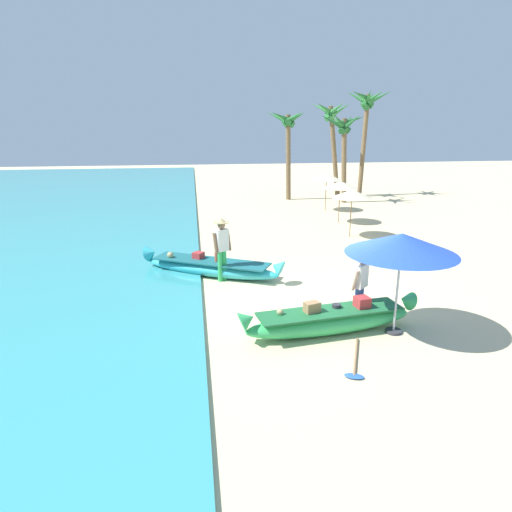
{
  "coord_description": "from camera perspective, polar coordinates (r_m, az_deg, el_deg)",
  "views": [
    {
      "loc": [
        -3.11,
        -10.27,
        4.49
      ],
      "look_at": [
        -1.45,
        1.7,
        0.9
      ],
      "focal_mm": 31.87,
      "sensor_mm": 36.0,
      "label": 1
    }
  ],
  "objects": [
    {
      "name": "person_vendor_hatted",
      "position": [
        13.07,
        -4.32,
        1.41
      ],
      "size": [
        0.58,
        0.46,
        1.88
      ],
      "color": "green",
      "rests_on": "ground"
    },
    {
      "name": "person_tourist_customer",
      "position": [
        10.66,
        12.92,
        -3.45
      ],
      "size": [
        0.54,
        0.51,
        1.63
      ],
      "color": "#3D5BA8",
      "rests_on": "ground"
    },
    {
      "name": "ground_plane",
      "position": [
        11.63,
        8.32,
        -6.34
      ],
      "size": [
        80.0,
        80.0,
        0.0
      ],
      "primitive_type": "plane",
      "color": "beige"
    },
    {
      "name": "boat_green_foreground",
      "position": [
        10.19,
        9.31,
        -7.95
      ],
      "size": [
        4.19,
        1.27,
        0.81
      ],
      "color": "#38B760",
      "rests_on": "ground"
    },
    {
      "name": "parasol_row_1",
      "position": [
        21.07,
        10.52,
        8.79
      ],
      "size": [
        1.6,
        1.6,
        1.91
      ],
      "color": "#8E6B47",
      "rests_on": "ground"
    },
    {
      "name": "patio_umbrella_large",
      "position": [
        9.96,
        17.81,
        1.45
      ],
      "size": [
        2.35,
        2.35,
        2.26
      ],
      "color": "#B7B7BC",
      "rests_on": "ground"
    },
    {
      "name": "boat_cyan_midground",
      "position": [
        13.78,
        -5.68,
        -1.39
      ],
      "size": [
        4.29,
        2.74,
        0.78
      ],
      "color": "#33B2BC",
      "rests_on": "ground"
    },
    {
      "name": "palm_tree_leaning_seaward",
      "position": [
        29.48,
        13.7,
        17.49
      ],
      "size": [
        2.89,
        2.79,
        6.39
      ],
      "color": "brown",
      "rests_on": "ground"
    },
    {
      "name": "palm_tree_mid_cluster",
      "position": [
        26.46,
        10.94,
        15.12
      ],
      "size": [
        2.59,
        2.46,
        4.98
      ],
      "color": "brown",
      "rests_on": "ground"
    },
    {
      "name": "palm_tree_far_behind",
      "position": [
        28.26,
        9.48,
        16.22
      ],
      "size": [
        2.53,
        2.46,
        5.69
      ],
      "color": "brown",
      "rests_on": "ground"
    },
    {
      "name": "paddle",
      "position": [
        9.17,
        12.36,
        -12.97
      ],
      "size": [
        0.8,
        1.58,
        0.05
      ],
      "color": "#8E6B47",
      "rests_on": "ground"
    },
    {
      "name": "parasol_row_0",
      "position": [
        18.47,
        11.96,
        7.65
      ],
      "size": [
        1.6,
        1.6,
        1.91
      ],
      "color": "#8E6B47",
      "rests_on": "ground"
    },
    {
      "name": "parasol_row_2",
      "position": [
        23.99,
        8.85,
        9.78
      ],
      "size": [
        1.6,
        1.6,
        1.91
      ],
      "color": "#8E6B47",
      "rests_on": "ground"
    },
    {
      "name": "palm_tree_tall_inland",
      "position": [
        27.16,
        3.97,
        15.69
      ],
      "size": [
        2.36,
        2.75,
        5.18
      ],
      "color": "brown",
      "rests_on": "ground"
    }
  ]
}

